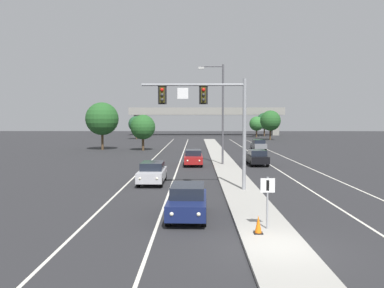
{
  "coord_description": "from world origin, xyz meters",
  "views": [
    {
      "loc": [
        -2.97,
        -14.11,
        4.82
      ],
      "look_at": [
        -3.2,
        10.21,
        3.2
      ],
      "focal_mm": 36.74,
      "sensor_mm": 36.0,
      "label": 1
    }
  ],
  "objects_px": {
    "tree_far_right_a": "(257,124)",
    "car_receding_grey": "(258,145)",
    "car_oncoming_navy": "(188,201)",
    "tree_far_left_c": "(136,124)",
    "overhead_signal_mast": "(211,110)",
    "car_oncoming_red": "(193,157)",
    "car_oncoming_silver": "(152,172)",
    "tree_far_right_c": "(264,121)",
    "tree_far_left_b": "(102,119)",
    "car_receding_black": "(257,157)",
    "traffic_cone_median_nose": "(258,225)",
    "median_sign_post": "(267,195)",
    "street_lamp_median": "(221,108)",
    "tree_far_right_b": "(270,121)",
    "tree_far_left_a": "(143,127)"
  },
  "relations": [
    {
      "from": "street_lamp_median",
      "to": "car_oncoming_silver",
      "type": "height_order",
      "value": "street_lamp_median"
    },
    {
      "from": "median_sign_post",
      "to": "traffic_cone_median_nose",
      "type": "bearing_deg",
      "value": -124.99
    },
    {
      "from": "car_oncoming_navy",
      "to": "car_receding_black",
      "type": "xyz_separation_m",
      "value": [
        6.65,
        21.2,
        0.0
      ]
    },
    {
      "from": "car_oncoming_silver",
      "to": "tree_far_right_c",
      "type": "xyz_separation_m",
      "value": [
        21.41,
        75.69,
        3.21
      ]
    },
    {
      "from": "car_oncoming_silver",
      "to": "tree_far_right_b",
      "type": "height_order",
      "value": "tree_far_right_b"
    },
    {
      "from": "tree_far_left_b",
      "to": "tree_far_left_c",
      "type": "distance_m",
      "value": 30.34
    },
    {
      "from": "tree_far_left_c",
      "to": "tree_far_left_b",
      "type": "bearing_deg",
      "value": -91.11
    },
    {
      "from": "tree_far_right_c",
      "to": "tree_far_right_a",
      "type": "bearing_deg",
      "value": -115.76
    },
    {
      "from": "car_receding_black",
      "to": "tree_far_right_a",
      "type": "relative_size",
      "value": 0.87
    },
    {
      "from": "tree_far_right_a",
      "to": "tree_far_left_a",
      "type": "height_order",
      "value": "tree_far_left_a"
    },
    {
      "from": "tree_far_right_b",
      "to": "tree_far_right_a",
      "type": "distance_m",
      "value": 11.66
    },
    {
      "from": "car_receding_grey",
      "to": "tree_far_right_a",
      "type": "bearing_deg",
      "value": 81.66
    },
    {
      "from": "traffic_cone_median_nose",
      "to": "tree_far_left_c",
      "type": "height_order",
      "value": "tree_far_left_c"
    },
    {
      "from": "tree_far_left_a",
      "to": "car_oncoming_silver",
      "type": "bearing_deg",
      "value": -81.06
    },
    {
      "from": "tree_far_left_c",
      "to": "car_oncoming_red",
      "type": "bearing_deg",
      "value": -75.04
    },
    {
      "from": "car_oncoming_silver",
      "to": "street_lamp_median",
      "type": "bearing_deg",
      "value": 62.7
    },
    {
      "from": "overhead_signal_mast",
      "to": "tree_far_right_b",
      "type": "height_order",
      "value": "overhead_signal_mast"
    },
    {
      "from": "car_oncoming_red",
      "to": "tree_far_right_c",
      "type": "distance_m",
      "value": 67.24
    },
    {
      "from": "tree_far_right_b",
      "to": "car_oncoming_navy",
      "type": "bearing_deg",
      "value": -103.94
    },
    {
      "from": "overhead_signal_mast",
      "to": "car_receding_grey",
      "type": "distance_m",
      "value": 34.84
    },
    {
      "from": "tree_far_left_c",
      "to": "tree_far_right_c",
      "type": "height_order",
      "value": "tree_far_right_c"
    },
    {
      "from": "overhead_signal_mast",
      "to": "car_oncoming_red",
      "type": "xyz_separation_m",
      "value": [
        -1.26,
        14.24,
        -4.49
      ]
    },
    {
      "from": "median_sign_post",
      "to": "car_receding_grey",
      "type": "bearing_deg",
      "value": 81.42
    },
    {
      "from": "car_oncoming_navy",
      "to": "tree_far_right_a",
      "type": "xyz_separation_m",
      "value": [
        15.55,
        79.17,
        2.57
      ]
    },
    {
      "from": "tree_far_left_c",
      "to": "car_receding_grey",
      "type": "bearing_deg",
      "value": -53.05
    },
    {
      "from": "tree_far_right_a",
      "to": "car_receding_grey",
      "type": "bearing_deg",
      "value": -98.34
    },
    {
      "from": "car_oncoming_navy",
      "to": "tree_far_left_c",
      "type": "relative_size",
      "value": 0.86
    },
    {
      "from": "car_oncoming_silver",
      "to": "tree_far_right_c",
      "type": "bearing_deg",
      "value": 74.2
    },
    {
      "from": "overhead_signal_mast",
      "to": "tree_far_left_b",
      "type": "distance_m",
      "value": 37.05
    },
    {
      "from": "traffic_cone_median_nose",
      "to": "tree_far_left_c",
      "type": "distance_m",
      "value": 75.73
    },
    {
      "from": "street_lamp_median",
      "to": "car_oncoming_silver",
      "type": "relative_size",
      "value": 2.23
    },
    {
      "from": "tree_far_right_a",
      "to": "tree_far_left_b",
      "type": "bearing_deg",
      "value": -127.17
    },
    {
      "from": "tree_far_left_b",
      "to": "car_oncoming_red",
      "type": "bearing_deg",
      "value": -54.57
    },
    {
      "from": "car_oncoming_silver",
      "to": "tree_far_right_a",
      "type": "bearing_deg",
      "value": 75.18
    },
    {
      "from": "car_receding_black",
      "to": "traffic_cone_median_nose",
      "type": "relative_size",
      "value": 6.08
    },
    {
      "from": "tree_far_right_b",
      "to": "tree_far_left_a",
      "type": "xyz_separation_m",
      "value": [
        -24.2,
        -28.34,
        -0.77
      ]
    },
    {
      "from": "car_receding_black",
      "to": "overhead_signal_mast",
      "type": "bearing_deg",
      "value": -109.87
    },
    {
      "from": "overhead_signal_mast",
      "to": "car_oncoming_red",
      "type": "height_order",
      "value": "overhead_signal_mast"
    },
    {
      "from": "tree_far_left_b",
      "to": "tree_far_right_b",
      "type": "bearing_deg",
      "value": 41.57
    },
    {
      "from": "car_receding_black",
      "to": "traffic_cone_median_nose",
      "type": "xyz_separation_m",
      "value": [
        -3.72,
        -24.31,
        -0.31
      ]
    },
    {
      "from": "tree_far_right_b",
      "to": "tree_far_right_a",
      "type": "relative_size",
      "value": 1.24
    },
    {
      "from": "car_receding_grey",
      "to": "tree_far_right_a",
      "type": "xyz_separation_m",
      "value": [
        5.71,
        38.94,
        2.57
      ]
    },
    {
      "from": "traffic_cone_median_nose",
      "to": "tree_far_right_a",
      "type": "relative_size",
      "value": 0.14
    },
    {
      "from": "median_sign_post",
      "to": "car_oncoming_silver",
      "type": "distance_m",
      "value": 13.76
    },
    {
      "from": "car_oncoming_silver",
      "to": "tree_far_left_a",
      "type": "xyz_separation_m",
      "value": [
        -4.63,
        29.42,
        2.64
      ]
    },
    {
      "from": "car_oncoming_silver",
      "to": "traffic_cone_median_nose",
      "type": "relative_size",
      "value": 6.06
    },
    {
      "from": "traffic_cone_median_nose",
      "to": "tree_far_right_b",
      "type": "height_order",
      "value": "tree_far_right_b"
    },
    {
      "from": "car_oncoming_silver",
      "to": "tree_far_right_c",
      "type": "distance_m",
      "value": 78.73
    },
    {
      "from": "median_sign_post",
      "to": "car_receding_black",
      "type": "distance_m",
      "value": 23.85
    },
    {
      "from": "car_oncoming_navy",
      "to": "tree_far_left_b",
      "type": "height_order",
      "value": "tree_far_left_b"
    }
  ]
}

